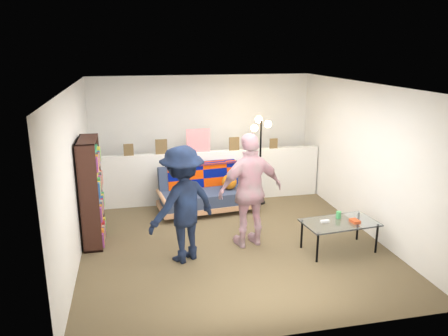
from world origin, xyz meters
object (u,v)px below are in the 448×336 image
futon_sofa (207,192)px  coffee_table (340,224)px  bookshelf (91,195)px  person_left (183,204)px  floor_lamp (260,142)px  person_right (251,191)px

futon_sofa → coffee_table: bearing=-51.4°
bookshelf → person_left: (1.29, -0.87, 0.07)m
coffee_table → bookshelf: bearing=163.1°
coffee_table → floor_lamp: floor_lamp is taller
futon_sofa → person_right: (0.39, -1.57, 0.52)m
futon_sofa → person_left: size_ratio=1.10×
person_left → person_right: bearing=163.8°
bookshelf → floor_lamp: 3.26m
floor_lamp → person_right: person_right is taller
person_right → floor_lamp: bearing=-121.5°
futon_sofa → person_right: size_ratio=1.05×
floor_lamp → coffee_table: bearing=-75.9°
futon_sofa → coffee_table: (1.63, -2.04, 0.07)m
bookshelf → person_left: person_left is taller
futon_sofa → person_right: bearing=-76.1°
bookshelf → person_right: 2.42m
coffee_table → person_right: person_right is taller
person_left → person_right: person_right is taller
person_left → futon_sofa: bearing=-140.1°
futon_sofa → person_left: person_left is taller
bookshelf → floor_lamp: floor_lamp is taller
coffee_table → person_left: 2.34m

